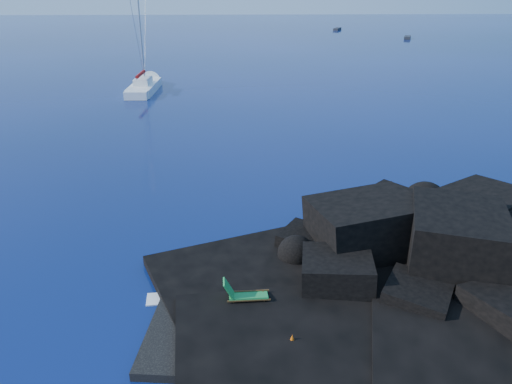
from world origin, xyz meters
TOP-DOWN VIEW (x-y plane):
  - ground at (0.00, 0.00)m, footprint 400.00×400.00m
  - headland at (13.00, 3.00)m, footprint 24.00×24.00m
  - beach at (4.50, 0.50)m, footprint 9.08×6.86m
  - surf_foam at (5.00, 5.00)m, footprint 10.00×8.00m
  - sailboat at (-7.73, 47.05)m, footprint 3.28×13.69m
  - deck_chair at (4.12, 1.80)m, footprint 1.85×0.87m
  - towel at (4.52, -0.52)m, footprint 1.97×1.00m
  - sunbather at (4.52, -0.52)m, footprint 1.61×0.46m
  - marker_cone at (5.64, -0.84)m, footprint 0.39×0.39m
  - distant_boat_a at (31.95, 129.57)m, footprint 3.00×4.47m
  - distant_boat_b at (44.32, 106.29)m, footprint 2.85×4.69m

SIDE VIEW (x-z plane):
  - ground at x=0.00m, z-range 0.00..0.00m
  - headland at x=13.00m, z-range -1.80..1.80m
  - beach at x=4.50m, z-range -0.35..0.35m
  - surf_foam at x=5.00m, z-range -0.03..0.03m
  - sailboat at x=-7.73m, z-range -7.13..7.13m
  - distant_boat_a at x=31.95m, z-range -0.29..0.29m
  - distant_boat_b at x=44.32m, z-range -0.30..0.30m
  - towel at x=4.52m, z-range 0.35..0.40m
  - sunbather at x=4.52m, z-range 0.40..0.61m
  - marker_cone at x=5.64m, z-range 0.35..0.85m
  - deck_chair at x=4.12m, z-range 0.35..1.60m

